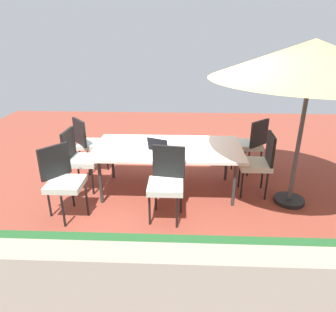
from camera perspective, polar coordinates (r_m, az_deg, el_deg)
The scene contains 11 objects.
ground_plane at distance 5.00m, azimuth -0.00°, elevation -6.41°, with size 10.00×10.00×0.02m, color brown.
dining_table at distance 4.70m, azimuth -0.00°, elevation 1.18°, with size 2.23×1.14×0.74m.
patio_umbrella at distance 4.42m, azimuth 25.14°, elevation 15.74°, with size 2.60×2.60×2.29m.
chair_southeast at distance 5.66m, azimuth -14.41°, elevation 2.59°, with size 0.59×0.58×0.98m.
chair_east at distance 5.03m, azimuth -16.05°, elevation -0.10°, with size 0.47×0.46×0.98m.
chair_west at distance 4.87m, azimuth 16.38°, elevation -0.86°, with size 0.47×0.46×0.98m.
chair_southwest at distance 5.63m, azimuth 15.04°, elevation 2.45°, with size 0.58×0.59×0.98m.
chair_northeast at distance 4.37m, azimuth -18.86°, elevation -3.92°, with size 0.58×0.58×0.98m.
chair_north at distance 4.09m, azimuth -0.25°, elevation -4.44°, with size 0.48×0.49×0.98m.
laptop at distance 4.53m, azimuth -1.52°, elevation 1.54°, with size 0.39×0.35×0.21m.
cup at distance 4.85m, azimuth -6.03°, elevation 2.98°, with size 0.06×0.06×0.11m, color white.
Camera 1 is at (-0.18, 4.38, 2.40)m, focal length 33.09 mm.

